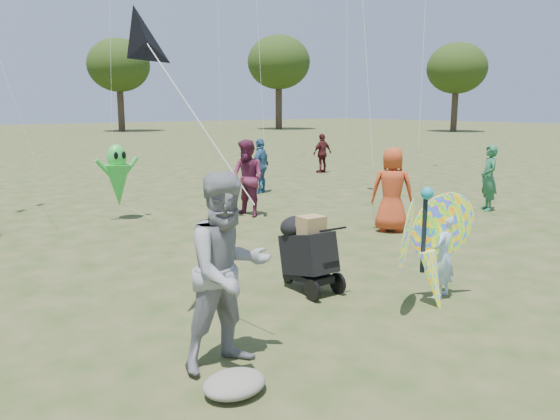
# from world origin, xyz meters

# --- Properties ---
(ground) EXTENTS (160.00, 160.00, 0.00)m
(ground) POSITION_xyz_m (0.00, 0.00, 0.00)
(ground) COLOR #51592B
(ground) RESTS_ON ground
(child_girl) EXTENTS (0.48, 0.38, 1.17)m
(child_girl) POSITION_xyz_m (1.12, -0.38, 0.59)
(child_girl) COLOR #A6C8EB
(child_girl) RESTS_ON ground
(adult_man) EXTENTS (0.98, 0.78, 1.97)m
(adult_man) POSITION_xyz_m (-2.24, -0.22, 0.99)
(adult_man) COLOR gray
(adult_man) RESTS_ON ground
(grey_bag) EXTENTS (0.61, 0.50, 0.19)m
(grey_bag) POSITION_xyz_m (-2.53, -0.72, 0.10)
(grey_bag) COLOR gray
(grey_bag) RESTS_ON ground
(crowd_a) EXTENTS (0.97, 1.03, 1.77)m
(crowd_a) POSITION_xyz_m (3.73, 2.67, 0.88)
(crowd_a) COLOR #B93F1D
(crowd_a) RESTS_ON ground
(crowd_c) EXTENTS (1.03, 0.80, 1.63)m
(crowd_c) POSITION_xyz_m (4.73, 8.52, 0.82)
(crowd_c) COLOR #33648D
(crowd_c) RESTS_ON ground
(crowd_e) EXTENTS (0.83, 0.99, 1.82)m
(crowd_e) POSITION_xyz_m (2.33, 5.85, 0.91)
(crowd_e) COLOR #65213F
(crowd_e) RESTS_ON ground
(crowd_f) EXTENTS (0.69, 0.71, 1.65)m
(crowd_f) POSITION_xyz_m (7.43, 2.66, 0.82)
(crowd_f) COLOR #266741
(crowd_f) RESTS_ON ground
(crowd_h) EXTENTS (0.90, 0.39, 1.53)m
(crowd_h) POSITION_xyz_m (9.64, 11.03, 0.77)
(crowd_h) COLOR #49181B
(crowd_h) RESTS_ON ground
(jogging_stroller) EXTENTS (0.55, 1.07, 1.09)m
(jogging_stroller) POSITION_xyz_m (-0.12, 1.01, 0.61)
(jogging_stroller) COLOR black
(jogging_stroller) RESTS_ON ground
(butterfly_kite) EXTENTS (1.74, 0.75, 1.77)m
(butterfly_kite) POSITION_xyz_m (0.70, -0.44, 0.80)
(butterfly_kite) COLOR #F6263A
(butterfly_kite) RESTS_ON ground
(delta_kite_rig) EXTENTS (0.97, 1.58, 2.09)m
(delta_kite_rig) POSITION_xyz_m (-2.36, 1.13, 3.26)
(delta_kite_rig) COLOR black
(delta_kite_rig) RESTS_ON ground
(alien_kite) EXTENTS (1.12, 0.69, 1.74)m
(alien_kite) POSITION_xyz_m (-0.20, 7.37, 0.97)
(alien_kite) COLOR green
(alien_kite) RESTS_ON ground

